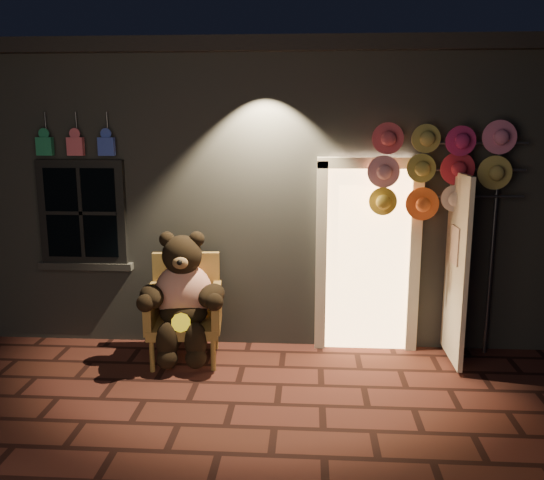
{
  "coord_description": "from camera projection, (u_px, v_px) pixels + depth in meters",
  "views": [
    {
      "loc": [
        0.69,
        -4.9,
        2.56
      ],
      "look_at": [
        0.3,
        1.0,
        1.35
      ],
      "focal_mm": 38.0,
      "sensor_mm": 36.0,
      "label": 1
    }
  ],
  "objects": [
    {
      "name": "wicker_armchair",
      "position": [
        185.0,
        308.0,
        6.31
      ],
      "size": [
        0.85,
        0.78,
        1.13
      ],
      "rotation": [
        0.0,
        0.0,
        0.11
      ],
      "color": "olive",
      "rests_on": "ground"
    },
    {
      "name": "hat_rack",
      "position": [
        439.0,
        170.0,
        6.05
      ],
      "size": [
        1.63,
        0.22,
        2.56
      ],
      "color": "#59595E",
      "rests_on": "ground"
    },
    {
      "name": "ground",
      "position": [
        232.0,
        403.0,
        5.35
      ],
      "size": [
        60.0,
        60.0,
        0.0
      ],
      "primitive_type": "plane",
      "color": "#4E231D",
      "rests_on": "ground"
    },
    {
      "name": "shop_building",
      "position": [
        265.0,
        177.0,
        8.9
      ],
      "size": [
        7.3,
        5.95,
        3.51
      ],
      "color": "slate",
      "rests_on": "ground"
    },
    {
      "name": "teddy_bear",
      "position": [
        183.0,
        296.0,
        6.13
      ],
      "size": [
        0.99,
        0.81,
        1.37
      ],
      "rotation": [
        0.0,
        0.0,
        0.11
      ],
      "color": "red",
      "rests_on": "ground"
    }
  ]
}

